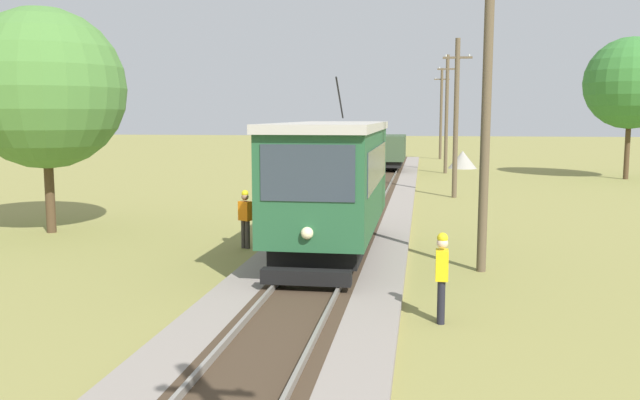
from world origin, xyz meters
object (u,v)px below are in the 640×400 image
red_tram (332,182)px  utility_pole_far (447,113)px  freight_car (388,151)px  utility_pole_near_tram (486,110)px  utility_pole_distant (441,113)px  tree_left_near (631,83)px  tree_right_near (44,89)px  gravel_pile (463,160)px  track_worker (442,273)px  second_worker (245,216)px  utility_pole_mid (456,117)px

red_tram → utility_pole_far: (4.02, 29.02, 1.98)m
freight_car → utility_pole_near_tram: utility_pole_near_tram is taller
utility_pole_near_tram → utility_pole_distant: (0.00, 45.19, 0.08)m
red_tram → tree_left_near: size_ratio=0.96×
utility_pole_distant → tree_right_near: (-14.19, -41.45, 0.67)m
gravel_pile → tree_right_near: tree_right_near is taller
red_tram → track_worker: bearing=-62.0°
track_worker → second_worker: bearing=131.5°
tree_right_near → utility_pole_distant: bearing=71.1°
utility_pole_near_tram → gravel_pile: 34.68m
utility_pole_near_tram → utility_pole_distant: utility_pole_distant is taller
red_tram → utility_pole_near_tram: bearing=-13.4°
track_worker → second_worker: size_ratio=1.00×
second_worker → gravel_pile: bearing=-167.6°
red_tram → track_worker: 6.27m
gravel_pile → freight_car: bearing=-139.5°
tree_left_near → utility_pole_distant: bearing=122.0°
freight_car → utility_pole_far: bearing=2.3°
freight_car → utility_pole_distant: bearing=75.3°
utility_pole_far → tree_right_near: size_ratio=1.07×
utility_pole_far → tree_right_near: (-14.19, -26.24, 0.74)m
utility_pole_near_tram → utility_pole_distant: 45.19m
utility_pole_mid → utility_pole_distant: 29.24m
freight_car → gravel_pile: size_ratio=2.40×
utility_pole_near_tram → gravel_pile: (1.42, 34.48, -3.48)m
utility_pole_mid → second_worker: size_ratio=4.31×
utility_pole_near_tram → gravel_pile: utility_pole_near_tram is taller
red_tram → utility_pole_mid: size_ratio=1.11×
utility_pole_near_tram → tree_left_near: tree_left_near is taller
utility_pole_far → tree_right_near: utility_pole_far is taller
track_worker → second_worker: same height
utility_pole_distant → utility_pole_mid: bearing=-90.0°
utility_pole_distant → track_worker: (-1.14, -49.66, -3.25)m
utility_pole_distant → tree_right_near: bearing=-108.9°
freight_car → utility_pole_distant: utility_pole_distant is taller
utility_pole_near_tram → second_worker: 7.81m
utility_pole_distant → tree_left_near: tree_left_near is taller
utility_pole_distant → tree_right_near: 43.82m
red_tram → track_worker: (2.88, -5.43, -1.21)m
tree_right_near → gravel_pile: bearing=63.1°
freight_car → tree_left_near: tree_left_near is taller
red_tram → tree_right_near: bearing=164.7°
utility_pole_far → utility_pole_distant: (0.00, 15.21, 0.06)m
utility_pole_near_tram → second_worker: size_ratio=4.54×
utility_pole_far → freight_car: bearing=-177.7°
gravel_pile → second_worker: size_ratio=1.21×
utility_pole_mid → tree_right_near: 18.75m
track_worker → gravel_pile: bearing=86.8°
gravel_pile → track_worker: 39.04m
second_worker → tree_left_near: size_ratio=0.20×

